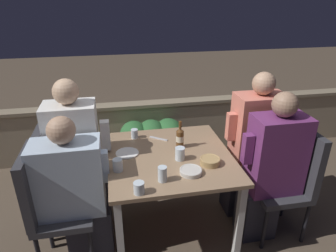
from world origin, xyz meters
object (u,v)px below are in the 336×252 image
at_px(person_white_polo, 80,161).
at_px(beer_bottle, 180,137).
at_px(chair_left_far, 56,177).
at_px(chair_right_far, 271,155).
at_px(person_purple_stripe, 270,169).
at_px(chair_right_near, 292,175).
at_px(chair_left_near, 47,200).
at_px(person_coral_top, 252,146).
at_px(person_blue_shirt, 76,193).

bearing_deg(person_white_polo, beer_bottle, -2.20).
relative_size(chair_left_far, chair_right_far, 1.00).
bearing_deg(person_purple_stripe, chair_right_near, -0.00).
distance_m(person_white_polo, chair_right_near, 1.73).
bearing_deg(chair_left_near, beer_bottle, 13.94).
relative_size(chair_left_near, person_white_polo, 0.70).
height_order(chair_right_near, beer_bottle, beer_bottle).
xyz_separation_m(chair_left_near, person_coral_top, (1.71, 0.29, 0.11)).
distance_m(chair_left_near, beer_bottle, 1.11).
bearing_deg(person_blue_shirt, chair_left_near, -180.00).
xyz_separation_m(person_white_polo, beer_bottle, (0.82, -0.03, 0.15)).
height_order(person_blue_shirt, chair_right_far, person_blue_shirt).
xyz_separation_m(person_blue_shirt, beer_bottle, (0.83, 0.26, 0.24)).
bearing_deg(chair_left_near, person_coral_top, 9.60).
bearing_deg(person_white_polo, chair_right_far, 0.01).
bearing_deg(chair_right_far, person_coral_top, -180.00).
distance_m(chair_left_far, person_purple_stripe, 1.73).
bearing_deg(chair_right_near, person_white_polo, 169.09).
relative_size(person_blue_shirt, chair_left_far, 1.25).
xyz_separation_m(chair_right_far, person_coral_top, (-0.20, -0.00, 0.11)).
xyz_separation_m(person_blue_shirt, chair_right_far, (1.70, 0.29, -0.03)).
height_order(chair_right_near, person_purple_stripe, person_purple_stripe).
distance_m(person_blue_shirt, chair_left_far, 0.35).
height_order(chair_left_far, person_coral_top, person_coral_top).
relative_size(person_blue_shirt, person_coral_top, 0.89).
height_order(person_coral_top, beer_bottle, person_coral_top).
bearing_deg(person_coral_top, person_blue_shirt, -169.11).
bearing_deg(person_white_polo, chair_left_near, -127.42).
bearing_deg(chair_right_near, person_blue_shirt, 178.73).
relative_size(chair_right_near, beer_bottle, 4.08).
bearing_deg(beer_bottle, person_purple_stripe, -23.63).
distance_m(chair_right_near, chair_right_far, 0.33).
bearing_deg(chair_right_far, person_white_polo, -179.99).
relative_size(chair_left_near, beer_bottle, 4.08).
distance_m(chair_left_near, chair_left_far, 0.29).
bearing_deg(chair_left_far, person_white_polo, -0.00).
bearing_deg(chair_left_near, person_white_polo, 52.58).
xyz_separation_m(chair_left_far, beer_bottle, (1.02, -0.03, 0.28)).
bearing_deg(person_purple_stripe, chair_right_far, 58.89).
height_order(person_blue_shirt, person_coral_top, person_coral_top).
bearing_deg(chair_left_far, person_coral_top, 0.01).
bearing_deg(person_blue_shirt, chair_right_near, -1.27).
height_order(person_white_polo, person_purple_stripe, person_white_polo).
height_order(person_white_polo, person_coral_top, person_white_polo).
xyz_separation_m(person_blue_shirt, person_purple_stripe, (1.51, -0.04, 0.05)).
bearing_deg(chair_left_near, person_purple_stripe, -1.27).
relative_size(chair_right_near, person_purple_stripe, 0.75).
bearing_deg(person_purple_stripe, person_coral_top, 90.75).
xyz_separation_m(person_purple_stripe, person_coral_top, (-0.00, 0.33, 0.03)).
bearing_deg(beer_bottle, chair_left_near, -166.06).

